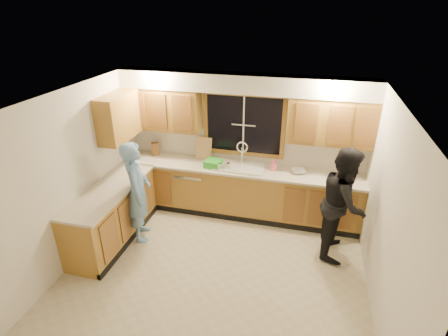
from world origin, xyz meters
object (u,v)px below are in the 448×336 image
object	(u,v)px
sink	(239,170)
woman	(343,203)
knife_block	(155,149)
stove	(92,235)
soap_bottle	(274,165)
bowl	(298,171)
man	(138,192)
dishwasher	(194,187)
dish_crate	(213,164)

from	to	relation	value
sink	woman	bearing A→B (deg)	-22.24
woman	knife_block	size ratio (longest dim) A/B	7.43
stove	woman	xyz separation A→B (m)	(3.51, 1.13, 0.41)
knife_block	soap_bottle	world-z (taller)	knife_block
bowl	man	bearing A→B (deg)	-154.80
dishwasher	stove	size ratio (longest dim) A/B	0.91
sink	dish_crate	xyz separation A→B (m)	(-0.45, -0.10, 0.12)
man	woman	xyz separation A→B (m)	(3.10, 0.40, 0.03)
stove	sink	bearing A→B (deg)	45.39
stove	dish_crate	xyz separation A→B (m)	(1.35, 1.72, 0.53)
dish_crate	soap_bottle	distance (m)	1.04
dishwasher	stove	distance (m)	2.04
knife_block	dish_crate	distance (m)	1.23
woman	dish_crate	distance (m)	2.24
stove	knife_block	size ratio (longest dim) A/B	3.87
dish_crate	bowl	size ratio (longest dim) A/B	1.14
knife_block	dishwasher	bearing A→B (deg)	-40.20
man	bowl	bearing A→B (deg)	-87.56
soap_bottle	bowl	distance (m)	0.42
woman	dish_crate	xyz separation A→B (m)	(-2.15, 0.59, 0.12)
dish_crate	bowl	world-z (taller)	dish_crate
stove	woman	bearing A→B (deg)	17.80
man	knife_block	distance (m)	1.30
man	bowl	distance (m)	2.65
stove	knife_block	xyz separation A→B (m)	(0.15, 1.98, 0.59)
man	soap_bottle	bearing A→B (deg)	-82.91
sink	knife_block	bearing A→B (deg)	174.53
sink	dish_crate	bearing A→B (deg)	-166.98
woman	dish_crate	size ratio (longest dim) A/B	6.33
stove	knife_block	bearing A→B (deg)	85.68
sink	soap_bottle	size ratio (longest dim) A/B	4.41
knife_block	bowl	xyz separation A→B (m)	(2.65, -0.13, -0.09)
dishwasher	stove	bearing A→B (deg)	-117.69
dishwasher	knife_block	world-z (taller)	knife_block
man	soap_bottle	xyz separation A→B (m)	(1.98, 1.14, 0.18)
sink	stove	distance (m)	2.60
soap_bottle	bowl	xyz separation A→B (m)	(0.42, -0.01, -0.07)
stove	man	world-z (taller)	man
dishwasher	soap_bottle	size ratio (longest dim) A/B	4.20
sink	stove	bearing A→B (deg)	-134.61
man	soap_bottle	size ratio (longest dim) A/B	8.55
man	bowl	size ratio (longest dim) A/B	6.95
man	dish_crate	xyz separation A→B (m)	(0.95, 1.00, 0.15)
dish_crate	dishwasher	bearing A→B (deg)	167.57
stove	bowl	size ratio (longest dim) A/B	3.75
dishwasher	man	distance (m)	1.29
stove	knife_block	distance (m)	2.07
man	dishwasher	bearing A→B (deg)	-49.53
dishwasher	man	size ratio (longest dim) A/B	0.49
stove	dish_crate	size ratio (longest dim) A/B	3.30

